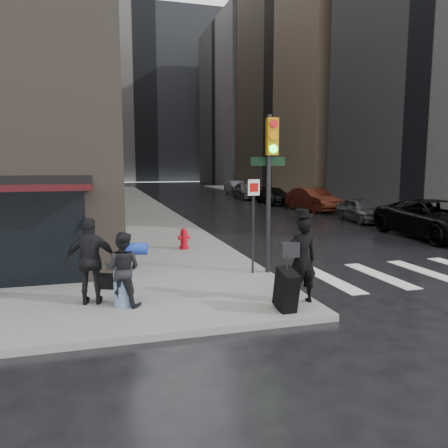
{
  "coord_description": "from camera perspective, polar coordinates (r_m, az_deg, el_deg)",
  "views": [
    {
      "loc": [
        -2.63,
        -9.61,
        3.2
      ],
      "look_at": [
        1.18,
        3.71,
        1.3
      ],
      "focal_mm": 35.0,
      "sensor_mm": 36.0,
      "label": 1
    }
  ],
  "objects": [
    {
      "name": "parked_car_3",
      "position": [
        35.62,
        6.54,
        3.67
      ],
      "size": [
        1.92,
        4.62,
        1.33
      ],
      "primitive_type": "imported",
      "rotation": [
        0.0,
        0.0,
        0.01
      ],
      "color": "black",
      "rests_on": "ground"
    },
    {
      "name": "parked_car_1",
      "position": [
        25.66,
        17.46,
        1.78
      ],
      "size": [
        1.96,
        4.06,
        1.34
      ],
      "primitive_type": "imported",
      "rotation": [
        0.0,
        0.0,
        -0.1
      ],
      "color": "#3D3D42",
      "rests_on": "ground"
    },
    {
      "name": "traffic_light",
      "position": [
        12.11,
        5.85,
        6.74
      ],
      "size": [
        1.1,
        0.5,
        4.39
      ],
      "rotation": [
        0.0,
        0.0,
        -0.05
      ],
      "color": "black",
      "rests_on": "ground"
    },
    {
      "name": "bldg_right_mid",
      "position": [
        55.32,
        17.58,
        24.04
      ],
      "size": [
        22.0,
        22.0,
        38.0
      ],
      "primitive_type": "cube",
      "color": "#7F664E",
      "rests_on": "ground"
    },
    {
      "name": "parked_car_5",
      "position": [
        46.59,
        1.58,
        4.76
      ],
      "size": [
        1.67,
        4.52,
        1.48
      ],
      "primitive_type": "imported",
      "rotation": [
        0.0,
        0.0,
        -0.02
      ],
      "color": "#535459",
      "rests_on": "ground"
    },
    {
      "name": "ground",
      "position": [
        10.47,
        -0.62,
        -9.99
      ],
      "size": [
        140.0,
        140.0,
        0.0
      ],
      "primitive_type": "plane",
      "color": "black",
      "rests_on": "ground"
    },
    {
      "name": "parked_car_2",
      "position": [
        30.61,
        11.54,
        3.14
      ],
      "size": [
        2.12,
        4.97,
        1.59
      ],
      "primitive_type": "imported",
      "rotation": [
        0.0,
        0.0,
        0.09
      ],
      "color": "#3F140C",
      "rests_on": "ground"
    },
    {
      "name": "bldg_left_far",
      "position": [
        73.02,
        -24.85,
        14.8
      ],
      "size": [
        22.0,
        20.0,
        26.0
      ],
      "primitive_type": "cube",
      "color": "brown",
      "rests_on": "ground"
    },
    {
      "name": "man_greycoat",
      "position": [
        9.97,
        -16.96,
        -4.65
      ],
      "size": [
        1.17,
        0.59,
        1.91
      ],
      "rotation": [
        0.0,
        0.0,
        3.03
      ],
      "color": "black",
      "rests_on": "ground"
    },
    {
      "name": "parked_car_4",
      "position": [
        40.85,
        2.88,
        4.38
      ],
      "size": [
        1.99,
        4.61,
        1.55
      ],
      "primitive_type": "imported",
      "rotation": [
        0.0,
        0.0,
        -0.04
      ],
      "color": "#515157",
      "rests_on": "ground"
    },
    {
      "name": "man_overcoat",
      "position": [
        9.67,
        9.72,
        -5.23
      ],
      "size": [
        1.09,
        1.07,
        2.11
      ],
      "rotation": [
        0.0,
        0.0,
        3.17
      ],
      "color": "black",
      "rests_on": "ground"
    },
    {
      "name": "sidewalk_right",
      "position": [
        40.13,
        7.8,
        3.26
      ],
      "size": [
        3.0,
        50.0,
        0.15
      ],
      "primitive_type": "cube",
      "color": "slate",
      "rests_on": "ground"
    },
    {
      "name": "fire_hydrant",
      "position": [
        15.9,
        -5.24,
        -2.03
      ],
      "size": [
        0.44,
        0.34,
        0.77
      ],
      "rotation": [
        0.0,
        0.0,
        0.11
      ],
      "color": "#B40B18",
      "rests_on": "ground"
    },
    {
      "name": "sidewalk_left",
      "position": [
        36.84,
        -11.82,
        2.76
      ],
      "size": [
        4.0,
        50.0,
        0.15
      ],
      "primitive_type": "cube",
      "color": "slate",
      "rests_on": "ground"
    },
    {
      "name": "bldg_right_far",
      "position": [
        74.01,
        7.17,
        14.95
      ],
      "size": [
        22.0,
        20.0,
        25.0
      ],
      "primitive_type": "cube",
      "color": "slate",
      "rests_on": "ground"
    },
    {
      "name": "parked_car_0",
      "position": [
        21.03,
        25.89,
        0.56
      ],
      "size": [
        3.14,
        6.16,
        1.67
      ],
      "primitive_type": "imported",
      "rotation": [
        0.0,
        0.0,
        -0.06
      ],
      "color": "black",
      "rests_on": "ground"
    },
    {
      "name": "man_jeans",
      "position": [
        9.67,
        -13.09,
        -5.75
      ],
      "size": [
        1.12,
        0.95,
        1.62
      ],
      "rotation": [
        0.0,
        0.0,
        2.73
      ],
      "color": "black",
      "rests_on": "ground"
    },
    {
      "name": "crosswalk",
      "position": [
        15.02,
        27.16,
        -5.35
      ],
      "size": [
        8.5,
        3.0,
        0.01
      ],
      "color": "silver",
      "rests_on": "ground"
    },
    {
      "name": "bldg_distant",
      "position": [
        88.96,
        -10.64,
        15.93
      ],
      "size": [
        40.0,
        12.0,
        32.0
      ],
      "primitive_type": "cube",
      "color": "slate",
      "rests_on": "ground"
    }
  ]
}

